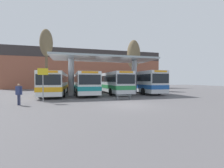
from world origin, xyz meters
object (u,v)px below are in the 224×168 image
info_sign_platform (43,78)px  pedestrian_waiting (19,92)px  transit_bus_center_bay (85,82)px  poplar_tree_behind_left (46,44)px  transit_bus_left_bay (56,83)px  transit_bus_far_right_bay (140,82)px  transit_bus_right_bay (111,82)px  parked_car_street (132,85)px  waiting_bench_near_pillar (124,96)px  poplar_tree_behind_right (134,55)px

info_sign_platform → pedestrian_waiting: 2.35m
transit_bus_center_bay → poplar_tree_behind_left: 10.60m
transit_bus_left_bay → transit_bus_far_right_bay: bearing=-179.4°
transit_bus_right_bay → transit_bus_far_right_bay: 4.73m
transit_bus_center_bay → transit_bus_right_bay: transit_bus_right_bay is taller
transit_bus_center_bay → info_sign_platform: (-4.37, -7.46, 0.50)m
parked_car_street → waiting_bench_near_pillar: bearing=-113.2°
transit_bus_left_bay → transit_bus_far_right_bay: size_ratio=1.11×
waiting_bench_near_pillar → transit_bus_left_bay: bearing=134.1°
info_sign_platform → pedestrian_waiting: (-1.58, -1.31, -1.16)m
parked_car_street → transit_bus_center_bay: bearing=-134.5°
pedestrian_waiting → info_sign_platform: bearing=74.8°
poplar_tree_behind_left → poplar_tree_behind_right: poplar_tree_behind_left is taller
transit_bus_left_bay → transit_bus_center_bay: (3.97, -0.06, 0.01)m
transit_bus_right_bay → parked_car_street: (8.24, 11.13, -0.77)m
waiting_bench_near_pillar → info_sign_platform: (-7.77, 0.09, 1.87)m
transit_bus_left_bay → poplar_tree_behind_right: poplar_tree_behind_right is taller
transit_bus_left_bay → waiting_bench_near_pillar: transit_bus_left_bay is taller
transit_bus_center_bay → poplar_tree_behind_left: size_ratio=1.10×
poplar_tree_behind_right → parked_car_street: (2.04, 5.68, -6.28)m
parked_car_street → transit_bus_left_bay: bearing=-142.3°
poplar_tree_behind_left → poplar_tree_behind_right: (16.53, 0.60, -0.98)m
transit_bus_left_bay → waiting_bench_near_pillar: (7.37, -7.61, -1.35)m
poplar_tree_behind_right → parked_car_street: bearing=70.2°
transit_bus_center_bay → transit_bus_far_right_bay: (8.90, -0.07, 0.13)m
transit_bus_left_bay → transit_bus_far_right_bay: 12.87m
transit_bus_left_bay → info_sign_platform: bearing=88.1°
transit_bus_left_bay → pedestrian_waiting: size_ratio=7.23×
transit_bus_center_bay → info_sign_platform: size_ratio=3.85×
transit_bus_left_bay → parked_car_street: 20.36m
transit_bus_left_bay → pedestrian_waiting: 9.07m
transit_bus_far_right_bay → parked_car_street: (3.60, 12.07, -0.84)m
transit_bus_center_bay → poplar_tree_behind_right: bearing=-149.9°
poplar_tree_behind_right → poplar_tree_behind_left: bearing=-177.9°
pedestrian_waiting → transit_bus_left_bay: bearing=112.5°
transit_bus_left_bay → info_sign_platform: info_sign_platform is taller
waiting_bench_near_pillar → info_sign_platform: info_sign_platform is taller
transit_bus_center_bay → parked_car_street: 17.35m
transit_bus_right_bay → transit_bus_left_bay: bearing=3.0°
pedestrian_waiting → transit_bus_right_bay: bearing=78.5°
poplar_tree_behind_right → info_sign_platform: bearing=-137.1°
transit_bus_far_right_bay → parked_car_street: bearing=-108.0°
transit_bus_right_bay → pedestrian_waiting: (-10.21, -9.64, -0.71)m
transit_bus_far_right_bay → info_sign_platform: bearing=27.8°
pedestrian_waiting → poplar_tree_behind_left: (-0.12, 14.49, 7.20)m
transit_bus_right_bay → poplar_tree_behind_left: poplar_tree_behind_left is taller
pedestrian_waiting → poplar_tree_behind_left: poplar_tree_behind_left is taller
transit_bus_left_bay → parked_car_street: (16.47, 11.94, -0.70)m
transit_bus_far_right_bay → parked_car_street: transit_bus_far_right_bay is taller
transit_bus_right_bay → parked_car_street: bearing=-129.1°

